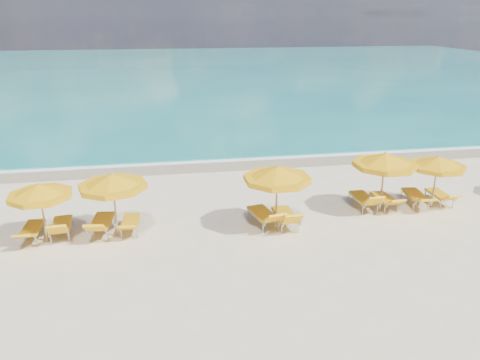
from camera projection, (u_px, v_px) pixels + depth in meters
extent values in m
plane|color=beige|center=(247.00, 226.00, 16.67)|extent=(120.00, 120.00, 0.00)
cube|color=#157974|center=(179.00, 71.00, 61.21)|extent=(120.00, 80.00, 0.30)
cube|color=tan|center=(220.00, 164.00, 23.54)|extent=(120.00, 2.60, 0.01)
cube|color=white|center=(218.00, 159.00, 24.28)|extent=(120.00, 1.20, 0.03)
cube|color=white|center=(113.00, 126.00, 31.48)|extent=(14.00, 0.36, 0.05)
cube|color=white|center=(287.00, 101.00, 40.23)|extent=(18.00, 0.30, 0.05)
cylinder|color=tan|center=(43.00, 214.00, 15.19)|extent=(0.06, 0.06, 1.99)
cone|color=#F1A70C|center=(39.00, 190.00, 14.91)|extent=(2.51, 2.51, 0.40)
cylinder|color=#F1A70C|center=(40.00, 195.00, 14.97)|extent=(2.53, 2.53, 0.16)
sphere|color=tan|center=(38.00, 184.00, 14.84)|extent=(0.09, 0.09, 0.09)
cylinder|color=tan|center=(115.00, 206.00, 15.52)|extent=(0.07, 0.07, 2.20)
cone|color=#F1A70C|center=(112.00, 180.00, 15.21)|extent=(2.52, 2.52, 0.44)
cylinder|color=#F1A70C|center=(113.00, 186.00, 15.28)|extent=(2.54, 2.54, 0.18)
sphere|color=tan|center=(112.00, 174.00, 15.13)|extent=(0.10, 0.10, 0.10)
cylinder|color=tan|center=(277.00, 199.00, 16.04)|extent=(0.07, 0.07, 2.27)
cone|color=#F1A70C|center=(277.00, 173.00, 15.72)|extent=(3.01, 3.01, 0.45)
cylinder|color=#F1A70C|center=(277.00, 179.00, 15.79)|extent=(3.04, 3.04, 0.18)
sphere|color=tan|center=(277.00, 166.00, 15.64)|extent=(0.10, 0.10, 0.10)
cylinder|color=tan|center=(382.00, 184.00, 17.46)|extent=(0.07, 0.07, 2.28)
cone|color=#F1A70C|center=(385.00, 159.00, 17.14)|extent=(3.09, 3.09, 0.46)
cylinder|color=#F1A70C|center=(384.00, 165.00, 17.22)|extent=(3.11, 3.11, 0.18)
sphere|color=tan|center=(386.00, 153.00, 17.06)|extent=(0.10, 0.10, 0.10)
cylinder|color=tan|center=(435.00, 183.00, 17.92)|extent=(0.06, 0.06, 2.03)
cone|color=#F1A70C|center=(438.00, 162.00, 17.63)|extent=(2.72, 2.72, 0.41)
cylinder|color=#F1A70C|center=(437.00, 167.00, 17.70)|extent=(2.75, 2.75, 0.16)
sphere|color=tan|center=(439.00, 156.00, 17.56)|extent=(0.09, 0.09, 0.09)
cube|color=#F1AD0E|center=(32.00, 228.00, 15.64)|extent=(0.61, 1.30, 0.08)
cube|color=#F1AD0E|center=(24.00, 236.00, 14.74)|extent=(0.59, 0.59, 0.35)
cube|color=#F1AD0E|center=(61.00, 224.00, 15.87)|extent=(0.70, 1.40, 0.08)
cube|color=#F1AD0E|center=(57.00, 229.00, 14.96)|extent=(0.64, 0.57, 0.50)
cube|color=#F1AD0E|center=(102.00, 221.00, 16.05)|extent=(0.78, 1.49, 0.09)
cube|color=#F1AD0E|center=(95.00, 228.00, 15.06)|extent=(0.70, 0.65, 0.48)
cube|color=#F1AD0E|center=(131.00, 221.00, 16.19)|extent=(0.62, 1.27, 0.08)
cube|color=#F1AD0E|center=(128.00, 228.00, 15.33)|extent=(0.58, 0.57, 0.37)
cube|color=#F1AD0E|center=(263.00, 213.00, 16.66)|extent=(0.92, 1.54, 0.09)
cube|color=#F1AD0E|center=(275.00, 218.00, 15.73)|extent=(0.75, 0.69, 0.50)
cube|color=#F1AD0E|center=(285.00, 214.00, 16.59)|extent=(0.65, 1.42, 0.09)
cube|color=#F1AD0E|center=(292.00, 219.00, 15.64)|extent=(0.64, 0.54, 0.53)
cube|color=#F1AD0E|center=(363.00, 197.00, 18.12)|extent=(0.63, 1.40, 0.09)
cube|color=#F1AD0E|center=(374.00, 201.00, 17.18)|extent=(0.63, 0.53, 0.52)
cube|color=#F1AD0E|center=(384.00, 198.00, 18.18)|extent=(0.59, 1.30, 0.08)
cube|color=#F1AD0E|center=(396.00, 202.00, 17.30)|extent=(0.58, 0.56, 0.40)
cube|color=#F1AD0E|center=(415.00, 194.00, 18.45)|extent=(0.79, 1.45, 0.08)
cube|color=#F1AD0E|center=(426.00, 200.00, 17.48)|extent=(0.69, 0.70, 0.35)
cube|color=#F1AD0E|center=(439.00, 194.00, 18.64)|extent=(0.58, 1.25, 0.08)
cube|color=#F1AD0E|center=(452.00, 198.00, 17.79)|extent=(0.56, 0.54, 0.38)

